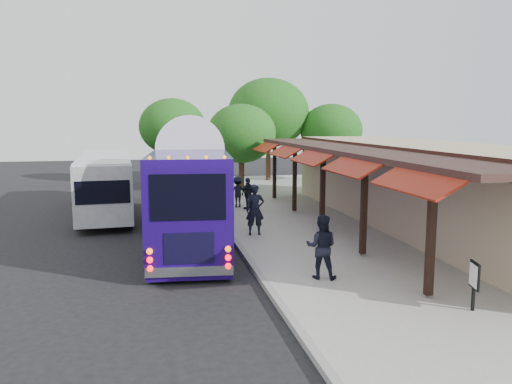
{
  "coord_description": "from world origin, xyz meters",
  "views": [
    {
      "loc": [
        -2.95,
        -14.9,
        4.58
      ],
      "look_at": [
        1.02,
        3.95,
        1.8
      ],
      "focal_mm": 35.0,
      "sensor_mm": 36.0,
      "label": 1
    }
  ],
  "objects": [
    {
      "name": "tree_mid",
      "position": [
        5.56,
        21.04,
        5.09
      ],
      "size": [
        5.96,
        5.96,
        7.63
      ],
      "color": "#382314",
      "rests_on": "ground"
    },
    {
      "name": "ped_d",
      "position": [
        1.34,
        9.99,
        0.95
      ],
      "size": [
        1.09,
        0.71,
        1.59
      ],
      "primitive_type": "imported",
      "rotation": [
        0.0,
        0.0,
        3.27
      ],
      "color": "black",
      "rests_on": "sidewalk"
    },
    {
      "name": "sidewalk",
      "position": [
        5.0,
        4.0,
        0.07
      ],
      "size": [
        10.0,
        40.0,
        0.15
      ],
      "primitive_type": "cube",
      "color": "#9E9B93",
      "rests_on": "ground"
    },
    {
      "name": "city_bus",
      "position": [
        -5.19,
        10.67,
        1.59
      ],
      "size": [
        2.99,
        10.81,
        2.87
      ],
      "rotation": [
        0.0,
        0.0,
        0.06
      ],
      "color": "gray",
      "rests_on": "ground"
    },
    {
      "name": "tree_right",
      "position": [
        9.92,
        19.62,
        3.84
      ],
      "size": [
        4.5,
        4.5,
        5.76
      ],
      "color": "#382314",
      "rests_on": "ground"
    },
    {
      "name": "ground",
      "position": [
        0.0,
        0.0,
        0.0
      ],
      "size": [
        90.0,
        90.0,
        0.0
      ],
      "primitive_type": "plane",
      "color": "black",
      "rests_on": "ground"
    },
    {
      "name": "curb",
      "position": [
        0.05,
        4.0,
        0.07
      ],
      "size": [
        0.2,
        40.0,
        0.16
      ],
      "primitive_type": "cube",
      "color": "gray",
      "rests_on": "ground"
    },
    {
      "name": "tree_far",
      "position": [
        -1.36,
        22.08,
        4.1
      ],
      "size": [
        4.81,
        4.81,
        6.16
      ],
      "color": "#382314",
      "rests_on": "ground"
    },
    {
      "name": "sign_board",
      "position": [
        4.33,
        -5.0,
        0.94
      ],
      "size": [
        0.18,
        0.53,
        1.17
      ],
      "rotation": [
        0.0,
        0.0,
        -0.24
      ],
      "color": "black",
      "rests_on": "sidewalk"
    },
    {
      "name": "ped_b",
      "position": [
        1.66,
        -1.94,
        1.06
      ],
      "size": [
        1.09,
        0.98,
        1.82
      ],
      "primitive_type": "imported",
      "rotation": [
        0.0,
        0.0,
        2.73
      ],
      "color": "black",
      "rests_on": "sidewalk"
    },
    {
      "name": "tree_left",
      "position": [
        2.68,
        16.28,
        3.74
      ],
      "size": [
        4.38,
        4.38,
        5.61
      ],
      "color": "#382314",
      "rests_on": "ground"
    },
    {
      "name": "ped_a",
      "position": [
        0.94,
        3.72,
        1.14
      ],
      "size": [
        0.76,
        0.54,
        1.98
      ],
      "primitive_type": "imported",
      "rotation": [
        0.0,
        0.0,
        -0.09
      ],
      "color": "black",
      "rests_on": "sidewalk"
    },
    {
      "name": "station_shelter",
      "position": [
        8.38,
        4.0,
        1.85
      ],
      "size": [
        8.15,
        20.0,
        3.6
      ],
      "color": "tan",
      "rests_on": "ground"
    },
    {
      "name": "ped_c",
      "position": [
        1.76,
        9.36,
        0.94
      ],
      "size": [
        0.97,
        0.88,
        1.58
      ],
      "primitive_type": "imported",
      "rotation": [
        0.0,
        0.0,
        3.81
      ],
      "color": "black",
      "rests_on": "sidewalk"
    },
    {
      "name": "coach_bus",
      "position": [
        -1.45,
        4.43,
        2.04
      ],
      "size": [
        3.59,
        12.01,
        3.79
      ],
      "rotation": [
        0.0,
        0.0,
        -0.09
      ],
      "color": "#1F0865",
      "rests_on": "ground"
    }
  ]
}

